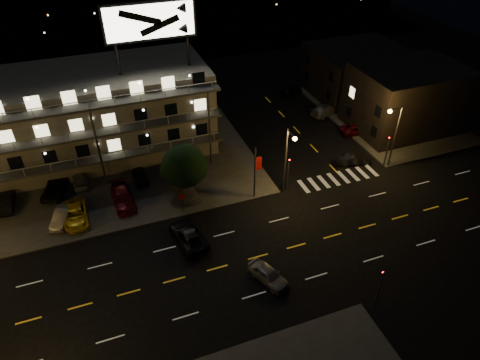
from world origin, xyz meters
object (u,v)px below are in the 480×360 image
object	(u,v)px
tree	(184,167)
lot_car_7	(80,179)
side_car_0	(354,159)
road_car_east	(268,275)
lot_car_4	(186,189)
road_car_west	(188,235)
lot_car_2	(76,214)

from	to	relation	value
tree	lot_car_7	size ratio (longest dim) A/B	1.48
side_car_0	road_car_east	size ratio (longest dim) A/B	1.00
lot_car_4	road_car_west	world-z (taller)	lot_car_4
side_car_0	road_car_west	world-z (taller)	road_car_west
lot_car_4	road_car_west	size ratio (longest dim) A/B	0.83
road_car_east	tree	bearing A→B (deg)	82.92
tree	lot_car_4	world-z (taller)	tree
lot_car_2	lot_car_4	world-z (taller)	lot_car_4
lot_car_4	road_car_east	bearing A→B (deg)	-84.90
lot_car_2	side_car_0	world-z (taller)	lot_car_2
lot_car_4	lot_car_2	bearing A→B (deg)	170.44
lot_car_4	road_car_west	bearing A→B (deg)	-112.59
road_car_east	road_car_west	world-z (taller)	road_car_west
road_car_east	road_car_west	size ratio (longest dim) A/B	0.76
side_car_0	road_car_east	xyz separation A→B (m)	(-17.05, -13.13, 0.02)
side_car_0	road_car_west	distance (m)	23.13
lot_car_2	side_car_0	xyz separation A→B (m)	(32.37, -0.90, -0.17)
tree	lot_car_2	bearing A→B (deg)	-179.67
lot_car_2	side_car_0	size ratio (longest dim) A/B	1.23
side_car_0	road_car_east	distance (m)	21.52
side_car_0	road_car_west	bearing A→B (deg)	117.18
lot_car_7	road_car_east	bearing A→B (deg)	124.47
road_car_east	road_car_west	bearing A→B (deg)	104.56
lot_car_4	lot_car_7	size ratio (longest dim) A/B	1.07
lot_car_4	side_car_0	distance (m)	20.81
lot_car_7	road_car_west	size ratio (longest dim) A/B	0.78
lot_car_4	side_car_0	size ratio (longest dim) A/B	1.10
side_car_0	road_car_east	world-z (taller)	road_car_east
lot_car_7	side_car_0	xyz separation A→B (m)	(31.57, -7.26, -0.09)
lot_car_4	road_car_east	size ratio (longest dim) A/B	1.10
tree	road_car_west	world-z (taller)	tree
lot_car_7	road_car_west	xyz separation A→B (m)	(9.22, -13.19, -0.01)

